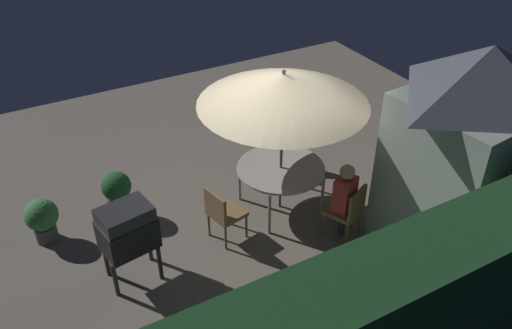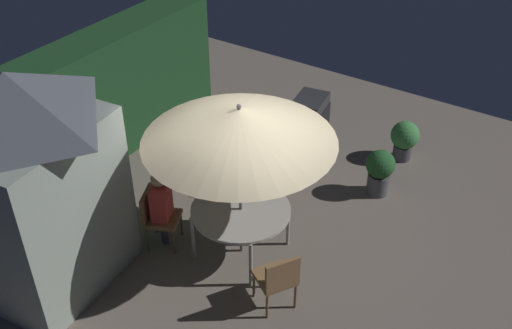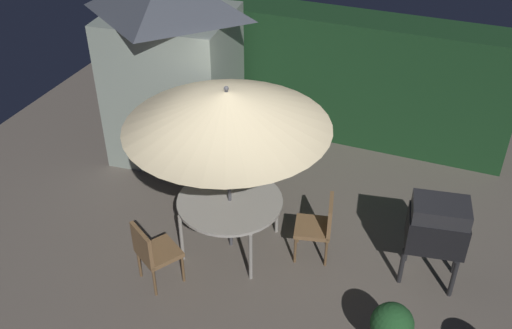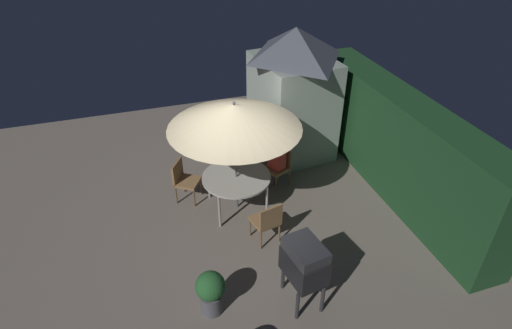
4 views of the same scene
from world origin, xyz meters
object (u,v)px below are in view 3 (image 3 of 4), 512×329
at_px(chair_far_side, 153,251).
at_px(chair_toward_hedge, 320,224).
at_px(bbq_grill, 437,226).
at_px(garden_shed, 173,64).
at_px(person_in_red, 229,152).
at_px(patio_umbrella, 227,109).
at_px(patio_table, 230,203).
at_px(chair_near_shed, 229,163).

bearing_deg(chair_far_side, chair_toward_hedge, 35.01).
distance_m(bbq_grill, chair_far_side, 3.46).
distance_m(garden_shed, bbq_grill, 4.67).
xyz_separation_m(bbq_grill, person_in_red, (-3.03, 0.67, -0.06)).
relative_size(chair_toward_hedge, person_in_red, 0.71).
xyz_separation_m(patio_umbrella, person_in_red, (-0.46, 1.03, -1.33)).
distance_m(patio_umbrella, person_in_red, 1.75).
distance_m(patio_umbrella, bbq_grill, 2.89).
bearing_deg(bbq_grill, patio_table, -172.07).
xyz_separation_m(patio_umbrella, chair_far_side, (-0.61, -0.98, -1.60)).
distance_m(chair_near_shed, person_in_red, 0.28).
bearing_deg(chair_far_side, bbq_grill, 22.76).
bearing_deg(chair_far_side, chair_near_shed, 86.89).
distance_m(garden_shed, patio_umbrella, 2.66).
height_order(chair_far_side, chair_toward_hedge, same).
height_order(bbq_grill, chair_near_shed, bbq_grill).
relative_size(garden_shed, patio_table, 2.23).
height_order(patio_table, chair_near_shed, chair_near_shed).
relative_size(chair_far_side, person_in_red, 0.71).
bearing_deg(bbq_grill, person_in_red, 167.51).
xyz_separation_m(bbq_grill, chair_far_side, (-3.18, -1.33, -0.33)).
bearing_deg(patio_table, garden_shed, 133.16).
bearing_deg(patio_table, chair_far_side, -122.03).
xyz_separation_m(patio_umbrella, chair_toward_hedge, (1.15, 0.26, -1.60)).
xyz_separation_m(bbq_grill, chair_toward_hedge, (-1.42, -0.10, -0.33)).
bearing_deg(chair_near_shed, chair_far_side, -93.11).
bearing_deg(patio_umbrella, chair_toward_hedge, 12.55).
bearing_deg(garden_shed, patio_table, -46.84).
xyz_separation_m(patio_table, chair_far_side, (-0.61, -0.98, -0.20)).
relative_size(garden_shed, chair_toward_hedge, 3.42).
relative_size(bbq_grill, chair_near_shed, 1.33).
xyz_separation_m(bbq_grill, chair_near_shed, (-3.07, 0.75, -0.33)).
xyz_separation_m(chair_far_side, person_in_red, (0.15, 2.01, 0.26)).
relative_size(patio_umbrella, chair_near_shed, 2.78).
bearing_deg(chair_toward_hedge, garden_shed, 150.73).
bearing_deg(patio_umbrella, chair_near_shed, 114.19).
distance_m(chair_near_shed, chair_far_side, 2.09).
bearing_deg(chair_far_side, patio_umbrella, 57.97).
xyz_separation_m(chair_near_shed, chair_far_side, (-0.11, -2.08, 0.00)).
height_order(garden_shed, chair_near_shed, garden_shed).
height_order(chair_far_side, person_in_red, person_in_red).
height_order(patio_umbrella, chair_toward_hedge, patio_umbrella).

